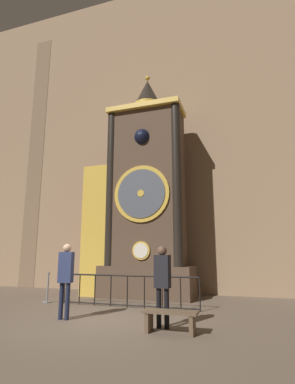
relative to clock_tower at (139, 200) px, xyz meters
name	(u,v)px	position (x,y,z in m)	size (l,w,h in m)	color
ground_plane	(97,321)	(0.37, -4.00, -3.65)	(28.00, 28.00, 0.00)	brown
cathedral_back_wall	(157,126)	(0.29, 1.52, 3.71)	(24.00, 0.32, 14.73)	#997A5B
clock_tower	(139,200)	(0.00, 0.00, 0.00)	(4.27, 1.76, 8.99)	brown
railing_fence	(127,289)	(0.36, -2.07, -3.12)	(4.44, 0.05, 0.94)	black
visitor_near	(66,273)	(-0.48, -4.13, -2.54)	(0.38, 0.28, 1.83)	#1B213A
visitor_far	(162,278)	(2.06, -4.19, -2.58)	(0.36, 0.25, 1.77)	black
stanchion_post	(47,292)	(-2.48, -2.09, -3.33)	(0.28, 0.28, 0.99)	gray
visitor_bench	(170,317)	(2.32, -4.54, -3.34)	(1.15, 0.40, 0.44)	brown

